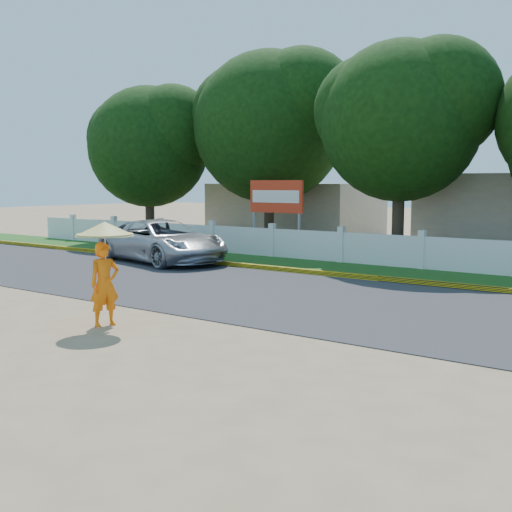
{
  "coord_description": "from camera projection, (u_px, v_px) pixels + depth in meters",
  "views": [
    {
      "loc": [
        8.03,
        -8.91,
        2.85
      ],
      "look_at": [
        0.0,
        2.0,
        1.3
      ],
      "focal_mm": 45.0,
      "sensor_mm": 36.0,
      "label": 1
    }
  ],
  "objects": [
    {
      "name": "building_far",
      "position": [
        295.0,
        211.0,
        33.11
      ],
      "size": [
        8.0,
        5.0,
        2.8
      ],
      "primitive_type": "cube",
      "color": "#B7AD99",
      "rests_on": "ground"
    },
    {
      "name": "road",
      "position": [
        316.0,
        299.0,
        15.78
      ],
      "size": [
        60.0,
        7.0,
        0.02
      ],
      "primitive_type": "cube",
      "color": "#38383A",
      "rests_on": "ground"
    },
    {
      "name": "curb",
      "position": [
        379.0,
        279.0,
        18.61
      ],
      "size": [
        40.0,
        0.18,
        0.16
      ],
      "primitive_type": "cube",
      "color": "yellow",
      "rests_on": "ground"
    },
    {
      "name": "fence",
      "position": [
        422.0,
        253.0,
        21.08
      ],
      "size": [
        40.0,
        0.1,
        1.1
      ],
      "primitive_type": "cube",
      "color": "silver",
      "rests_on": "ground"
    },
    {
      "name": "monk_with_parasol",
      "position": [
        105.0,
        258.0,
        12.7
      ],
      "size": [
        1.15,
        1.15,
        2.09
      ],
      "color": "orange",
      "rests_on": "ground"
    },
    {
      "name": "vehicle",
      "position": [
        163.0,
        241.0,
        22.96
      ],
      "size": [
        5.93,
        3.67,
        1.53
      ],
      "primitive_type": "imported",
      "rotation": [
        0.0,
        0.0,
        1.35
      ],
      "color": "#ACAEB4",
      "rests_on": "ground"
    },
    {
      "name": "grass_verge",
      "position": [
        403.0,
        274.0,
        19.98
      ],
      "size": [
        60.0,
        3.5,
        0.03
      ],
      "primitive_type": "cube",
      "color": "#2D601E",
      "rests_on": "ground"
    },
    {
      "name": "tree_row",
      "position": [
        461.0,
        123.0,
        22.88
      ],
      "size": [
        36.7,
        8.18,
        8.81
      ],
      "color": "#473828",
      "rests_on": "ground"
    },
    {
      "name": "ground",
      "position": [
        194.0,
        333.0,
        12.18
      ],
      "size": [
        120.0,
        120.0,
        0.0
      ],
      "primitive_type": "plane",
      "color": "#9E8460",
      "rests_on": "ground"
    },
    {
      "name": "billboard",
      "position": [
        276.0,
        200.0,
        25.65
      ],
      "size": [
        2.5,
        0.13,
        2.95
      ],
      "color": "gray",
      "rests_on": "ground"
    }
  ]
}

